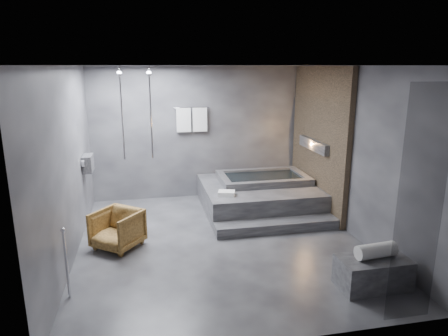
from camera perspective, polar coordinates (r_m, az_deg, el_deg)
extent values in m
plane|color=#2A2A2D|center=(6.63, -0.44, -10.56)|extent=(5.00, 5.00, 0.00)
cube|color=#474749|center=(6.01, -0.50, 14.42)|extent=(4.50, 5.00, 0.04)
cube|color=#343438|center=(8.59, -3.65, 5.00)|extent=(4.50, 0.04, 2.80)
cube|color=#343438|center=(3.85, 6.68, -6.97)|extent=(4.50, 0.04, 2.80)
cube|color=#343438|center=(6.17, -21.46, 0.28)|extent=(0.04, 5.00, 2.80)
cube|color=#343438|center=(6.95, 18.08, 2.07)|extent=(0.04, 5.00, 2.80)
cube|color=#866D4E|center=(8.01, 13.37, 3.96)|extent=(0.10, 2.40, 2.78)
cube|color=#FF9938|center=(8.00, 12.81, 3.24)|extent=(0.14, 1.20, 0.20)
cube|color=slate|center=(7.57, -18.85, 0.64)|extent=(0.16, 0.42, 0.30)
imported|color=beige|center=(7.48, -18.84, 0.13)|extent=(0.08, 0.08, 0.21)
imported|color=beige|center=(7.68, -18.65, 0.29)|extent=(0.07, 0.07, 0.15)
cylinder|color=silver|center=(8.00, -10.43, 7.72)|extent=(0.04, 0.04, 1.80)
cylinder|color=silver|center=(8.01, -14.40, 7.51)|extent=(0.04, 0.04, 1.80)
cylinder|color=silver|center=(8.44, -4.68, 8.58)|extent=(0.75, 0.02, 0.02)
cube|color=white|center=(8.44, -5.78, 6.84)|extent=(0.30, 0.06, 0.50)
cube|color=white|center=(8.48, -3.48, 6.92)|extent=(0.30, 0.06, 0.50)
cylinder|color=silver|center=(5.35, -21.58, -12.70)|extent=(0.04, 0.04, 0.90)
cube|color=black|center=(4.67, 26.18, -5.19)|extent=(0.55, 0.01, 2.60)
cube|color=#2F2F31|center=(8.08, 4.92, -4.03)|extent=(2.20, 2.00, 0.50)
cube|color=#2F2F31|center=(7.09, 7.58, -8.20)|extent=(2.20, 0.36, 0.18)
cube|color=#2E2E30|center=(5.67, 20.49, -13.83)|extent=(0.90, 0.50, 0.40)
imported|color=#4D3213|center=(6.56, -14.99, -8.43)|extent=(0.93, 0.93, 0.61)
cylinder|color=silver|center=(5.57, 20.90, -10.98)|extent=(0.55, 0.24, 0.19)
cube|color=white|center=(7.30, 0.36, -3.62)|extent=(0.35, 0.30, 0.08)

